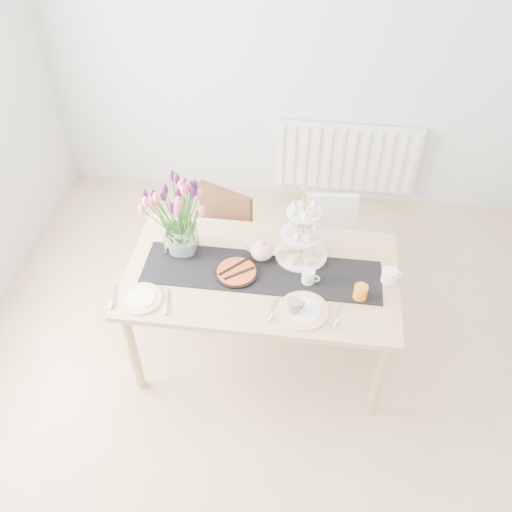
# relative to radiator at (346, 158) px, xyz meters

# --- Properties ---
(room_shell) EXTENTS (4.50, 4.50, 4.50)m
(room_shell) POSITION_rel_radiator_xyz_m (-0.50, -2.19, 0.85)
(room_shell) COLOR tan
(room_shell) RESTS_ON ground
(radiator) EXTENTS (1.20, 0.08, 0.60)m
(radiator) POSITION_rel_radiator_xyz_m (0.00, 0.00, 0.00)
(radiator) COLOR white
(radiator) RESTS_ON room_shell
(dining_table) EXTENTS (1.60, 0.90, 0.75)m
(dining_table) POSITION_rel_radiator_xyz_m (-0.52, -1.74, 0.22)
(dining_table) COLOR tan
(dining_table) RESTS_ON ground
(chair_brown) EXTENTS (0.54, 0.54, 0.84)m
(chair_brown) POSITION_rel_radiator_xyz_m (-0.89, -1.18, 0.03)
(chair_brown) COLOR #382214
(chair_brown) RESTS_ON ground
(chair_white) EXTENTS (0.43, 0.43, 0.76)m
(chair_white) POSITION_rel_radiator_xyz_m (-0.12, -1.04, -0.01)
(chair_white) COLOR silver
(chair_white) RESTS_ON ground
(table_runner) EXTENTS (1.40, 0.35, 0.01)m
(table_runner) POSITION_rel_radiator_xyz_m (-0.52, -1.74, 0.30)
(table_runner) COLOR black
(table_runner) RESTS_ON dining_table
(tulip_vase) EXTENTS (0.62, 0.62, 0.53)m
(tulip_vase) POSITION_rel_radiator_xyz_m (-1.02, -1.61, 0.64)
(tulip_vase) COLOR silver
(tulip_vase) RESTS_ON dining_table
(cake_stand) EXTENTS (0.32, 0.32, 0.47)m
(cake_stand) POSITION_rel_radiator_xyz_m (-0.30, -1.56, 0.43)
(cake_stand) COLOR gold
(cake_stand) RESTS_ON dining_table
(teapot) EXTENTS (0.26, 0.24, 0.14)m
(teapot) POSITION_rel_radiator_xyz_m (-0.53, -1.62, 0.37)
(teapot) COLOR silver
(teapot) RESTS_ON dining_table
(cream_jug) EXTENTS (0.10, 0.10, 0.09)m
(cream_jug) POSITION_rel_radiator_xyz_m (0.22, -1.72, 0.34)
(cream_jug) COLOR white
(cream_jug) RESTS_ON dining_table
(tart_tin) EXTENTS (0.26, 0.26, 0.03)m
(tart_tin) POSITION_rel_radiator_xyz_m (-0.66, -1.77, 0.31)
(tart_tin) COLOR black
(tart_tin) RESTS_ON dining_table
(mug_grey) EXTENTS (0.10, 0.10, 0.09)m
(mug_grey) POSITION_rel_radiator_xyz_m (-0.31, -2.01, 0.34)
(mug_grey) COLOR gray
(mug_grey) RESTS_ON dining_table
(mug_white) EXTENTS (0.09, 0.09, 0.09)m
(mug_white) POSITION_rel_radiator_xyz_m (-0.24, -1.78, 0.35)
(mug_white) COLOR silver
(mug_white) RESTS_ON dining_table
(mug_orange) EXTENTS (0.11, 0.11, 0.09)m
(mug_orange) POSITION_rel_radiator_xyz_m (0.05, -1.87, 0.35)
(mug_orange) COLOR orange
(mug_orange) RESTS_ON dining_table
(plate_left) EXTENTS (0.29, 0.29, 0.01)m
(plate_left) POSITION_rel_radiator_xyz_m (-1.16, -2.03, 0.31)
(plate_left) COLOR silver
(plate_left) RESTS_ON dining_table
(plate_right) EXTENTS (0.35, 0.35, 0.01)m
(plate_right) POSITION_rel_radiator_xyz_m (-0.25, -2.00, 0.31)
(plate_right) COLOR silver
(plate_right) RESTS_ON dining_table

